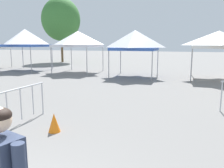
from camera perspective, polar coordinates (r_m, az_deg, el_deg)
canopy_tent_behind_center at (r=21.65m, az=-20.62°, el=10.59°), size 3.59×3.59×3.57m
canopy_tent_far_right at (r=19.17m, az=-8.43°, el=10.89°), size 3.27×3.27×3.32m
canopy_tent_left_of_center at (r=16.45m, az=5.68°, el=10.68°), size 3.18×3.18×3.25m
canopy_tent_right_of_center at (r=16.50m, az=24.84°, el=9.90°), size 3.35×3.35×3.13m
tree_behind_tents_left at (r=30.52m, az=-12.47°, el=15.26°), size 4.78×4.78×7.93m
crowd_barrier_near_person at (r=7.22m, az=-21.63°, el=-3.31°), size 0.07×2.10×1.08m
traffic_cone_lot_center at (r=6.39m, az=-14.07°, el=-9.23°), size 0.32×0.32×0.51m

